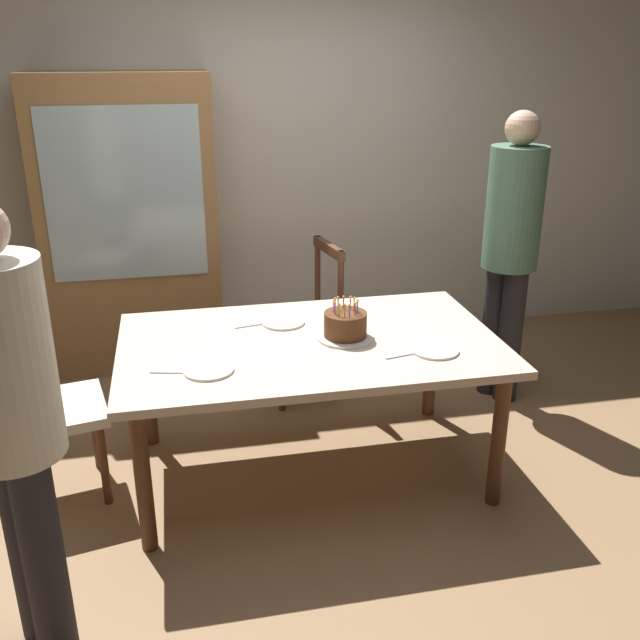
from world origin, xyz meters
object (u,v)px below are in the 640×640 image
Objects in this scene: birthday_cake at (345,326)px; chair_spindle_back at (303,324)px; plate_near_guest at (435,350)px; person_celebrant at (11,416)px; china_cabinet at (131,227)px; plate_near_celebrant at (208,370)px; plate_far_side at (283,322)px; chair_upholstered at (33,398)px; dining_table at (310,354)px; person_guest at (511,242)px.

chair_spindle_back is (-0.05, 0.88, -0.33)m from birthday_cake.
birthday_cake is 0.44m from plate_near_guest.
china_cabinet is (0.28, 2.44, 0.02)m from person_celebrant.
plate_far_side is (0.40, 0.49, 0.00)m from plate_near_celebrant.
birthday_cake is 0.29× the size of chair_spindle_back.
plate_near_guest is (1.03, 0.00, 0.00)m from plate_near_celebrant.
plate_near_celebrant is 0.23× the size of chair_spindle_back.
person_celebrant reaches higher than chair_upholstered.
plate_near_guest is at bearing 0.00° from plate_near_celebrant.
plate_far_side is 0.23× the size of chair_upholstered.
chair_upholstered is 0.58× the size of person_celebrant.
person_celebrant reaches higher than plate_near_guest.
plate_far_side is 0.23× the size of chair_spindle_back.
plate_near_guest is at bearing -51.91° from china_cabinet.
chair_spindle_back is at bearing 93.00° from birthday_cake.
china_cabinet reaches higher than chair_upholstered.
person_celebrant reaches higher than chair_spindle_back.
plate_far_side is at bearing 9.69° from chair_upholstered.
birthday_cake is 1.27× the size of plate_far_side.
chair_spindle_back is at bearing 110.32° from plate_near_guest.
dining_table is at bearing -69.88° from plate_far_side.
dining_table is 0.95× the size of china_cabinet.
plate_near_celebrant is at bearing -153.61° from dining_table.
person_guest reaches higher than birthday_cake.
china_cabinet is (-0.87, 1.56, 0.30)m from dining_table.
plate_near_guest is 0.23× the size of chair_upholstered.
dining_table is 0.60m from plate_near_guest.
chair_spindle_back reaches higher than birthday_cake.
china_cabinet reaches higher than person_celebrant.
chair_spindle_back is 1.32m from person_guest.
dining_table is 8.18× the size of plate_near_guest.
dining_table is 1.48m from person_celebrant.
chair_upholstered is (-1.20, -0.20, -0.20)m from plate_far_side.
person_celebrant is 2.46m from china_cabinet.
plate_near_celebrant is 0.13× the size of person_guest.
plate_far_side is 1.00× the size of plate_near_guest.
chair_upholstered is (-0.79, 0.29, -0.20)m from plate_near_celebrant.
plate_near_guest is 1.16m from person_guest.
person_celebrant is at bearing -81.59° from chair_upholstered.
china_cabinet is (-0.78, 1.31, 0.22)m from plate_far_side.
person_celebrant is at bearing -148.99° from person_guest.
dining_table is at bearing 26.39° from plate_near_celebrant.
plate_far_side is at bearing -59.16° from china_cabinet.
person_celebrant is at bearing -146.56° from birthday_cake.
person_celebrant is at bearing -96.49° from china_cabinet.
person_celebrant is (-1.15, -0.88, 0.28)m from dining_table.
chair_upholstered reaches higher than plate_near_celebrant.
plate_near_celebrant is 1.00× the size of plate_far_side.
plate_near_guest is at bearing -32.85° from birthday_cake.
dining_table is 1.47m from person_guest.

